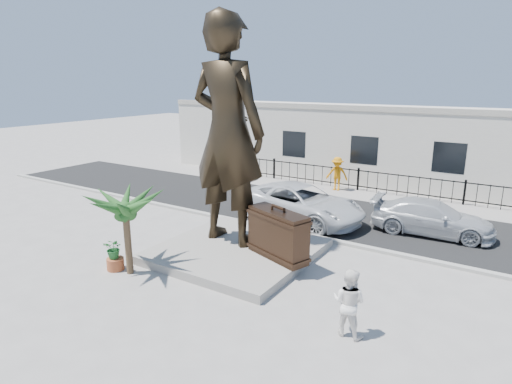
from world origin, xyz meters
TOP-DOWN VIEW (x-y plane):
  - ground at (0.00, 0.00)m, footprint 100.00×100.00m
  - street at (0.00, 8.00)m, footprint 40.00×7.00m
  - curb at (0.00, 4.50)m, footprint 40.00×0.25m
  - far_sidewalk at (0.00, 12.00)m, footprint 40.00×2.50m
  - plinth at (-0.50, 1.50)m, footprint 5.20×5.20m
  - fence at (0.00, 12.80)m, footprint 22.00×0.10m
  - building at (0.00, 17.00)m, footprint 28.00×7.00m
  - statue at (-1.15, 1.95)m, footprint 2.99×2.01m
  - suitcase at (1.18, 1.50)m, footprint 2.43×1.49m
  - tourist at (4.65, -1.10)m, footprint 0.88×0.70m
  - car_white at (-0.32, 6.21)m, footprint 6.14×3.51m
  - car_silver at (4.94, 7.52)m, footprint 4.86×2.27m
  - worker at (-1.01, 12.12)m, footprint 1.30×0.84m
  - palm_tree at (-2.58, -1.60)m, footprint 1.80×1.80m
  - planter at (-3.19, -1.67)m, footprint 0.56×0.56m
  - shrub at (-3.19, -1.67)m, footprint 0.77×0.72m

SIDE VIEW (x-z plane):
  - ground at x=0.00m, z-range 0.00..0.00m
  - palm_tree at x=-2.58m, z-range -1.60..1.60m
  - street at x=0.00m, z-range 0.00..0.01m
  - far_sidewalk at x=0.00m, z-range 0.00..0.02m
  - curb at x=0.00m, z-range 0.00..0.12m
  - plinth at x=-0.50m, z-range 0.00..0.30m
  - planter at x=-3.19m, z-range 0.00..0.40m
  - fence at x=0.00m, z-range 0.00..1.20m
  - car_silver at x=4.94m, z-range 0.01..1.38m
  - shrub at x=-3.19m, z-range 0.40..1.10m
  - car_white at x=-0.32m, z-range 0.01..1.62m
  - tourist at x=4.65m, z-range 0.00..1.74m
  - worker at x=-1.01m, z-range 0.02..1.92m
  - suitcase at x=1.18m, z-range 0.30..1.93m
  - building at x=0.00m, z-range 0.00..4.40m
  - statue at x=-1.15m, z-range 0.30..8.36m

